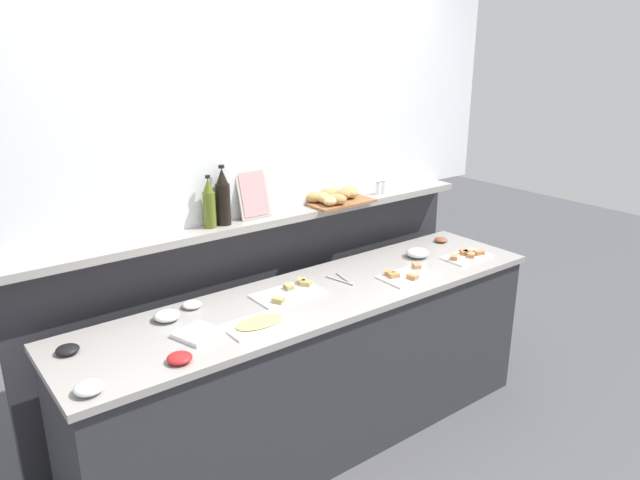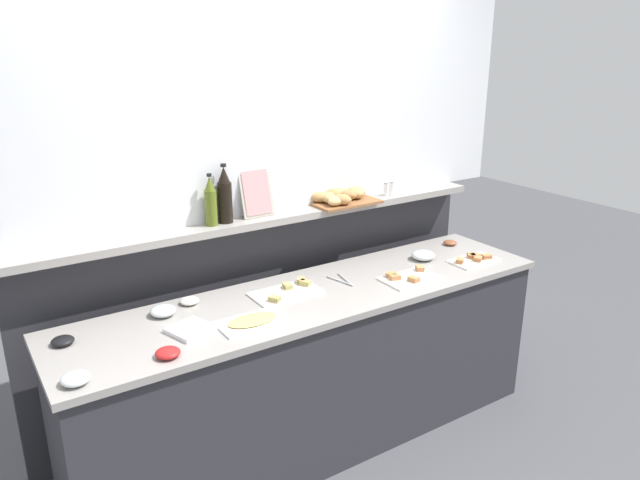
{
  "view_description": "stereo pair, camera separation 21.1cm",
  "coord_description": "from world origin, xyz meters",
  "px_view_note": "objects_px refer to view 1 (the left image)",
  "views": [
    {
      "loc": [
        -1.7,
        -2.26,
        2.13
      ],
      "look_at": [
        0.1,
        0.1,
        1.13
      ],
      "focal_mm": 33.61,
      "sensor_mm": 36.0,
      "label": 1
    },
    {
      "loc": [
        -1.53,
        -2.38,
        2.13
      ],
      "look_at": [
        0.1,
        0.1,
        1.13
      ],
      "focal_mm": 33.61,
      "sensor_mm": 36.0,
      "label": 2
    }
  ],
  "objects_px": {
    "glass_bowl_medium": "(417,253)",
    "glass_bowl_small": "(167,316)",
    "framed_picture": "(253,193)",
    "serving_tongs": "(343,280)",
    "sandwich_platter_rear": "(467,256)",
    "cold_cuts_platter": "(260,323)",
    "condiment_bowl_red": "(180,358)",
    "bread_basket": "(335,196)",
    "sandwich_platter_side": "(289,292)",
    "condiment_bowl_dark": "(67,350)",
    "olive_oil_bottle": "(209,204)",
    "sandwich_platter_front": "(407,275)",
    "condiment_bowl_cream": "(441,240)",
    "salt_shaker": "(378,188)",
    "napkin_stack": "(198,334)",
    "glass_bowl_large": "(89,388)",
    "wine_bottle_dark": "(223,198)",
    "pepper_shaker": "(383,187)",
    "condiment_bowl_teal": "(192,305)"
  },
  "relations": [
    {
      "from": "glass_bowl_small",
      "to": "pepper_shaker",
      "type": "relative_size",
      "value": 1.4
    },
    {
      "from": "sandwich_platter_side",
      "to": "condiment_bowl_cream",
      "type": "relative_size",
      "value": 4.24
    },
    {
      "from": "bread_basket",
      "to": "salt_shaker",
      "type": "bearing_deg",
      "value": -2.43
    },
    {
      "from": "condiment_bowl_dark",
      "to": "salt_shaker",
      "type": "distance_m",
      "value": 2.05
    },
    {
      "from": "sandwich_platter_front",
      "to": "glass_bowl_large",
      "type": "relative_size",
      "value": 2.83
    },
    {
      "from": "condiment_bowl_red",
      "to": "bread_basket",
      "type": "distance_m",
      "value": 1.52
    },
    {
      "from": "condiment_bowl_cream",
      "to": "napkin_stack",
      "type": "xyz_separation_m",
      "value": [
        -1.83,
        -0.23,
        -0.0
      ]
    },
    {
      "from": "glass_bowl_large",
      "to": "bread_basket",
      "type": "height_order",
      "value": "bread_basket"
    },
    {
      "from": "glass_bowl_medium",
      "to": "framed_picture",
      "type": "distance_m",
      "value": 1.06
    },
    {
      "from": "glass_bowl_large",
      "to": "framed_picture",
      "type": "height_order",
      "value": "framed_picture"
    },
    {
      "from": "condiment_bowl_red",
      "to": "condiment_bowl_dark",
      "type": "bearing_deg",
      "value": 134.28
    },
    {
      "from": "cold_cuts_platter",
      "to": "glass_bowl_small",
      "type": "height_order",
      "value": "glass_bowl_small"
    },
    {
      "from": "sandwich_platter_front",
      "to": "olive_oil_bottle",
      "type": "bearing_deg",
      "value": 148.05
    },
    {
      "from": "sandwich_platter_side",
      "to": "olive_oil_bottle",
      "type": "bearing_deg",
      "value": 124.23
    },
    {
      "from": "bread_basket",
      "to": "framed_picture",
      "type": "height_order",
      "value": "framed_picture"
    },
    {
      "from": "sandwich_platter_side",
      "to": "framed_picture",
      "type": "xyz_separation_m",
      "value": [
        0.04,
        0.38,
        0.44
      ]
    },
    {
      "from": "condiment_bowl_red",
      "to": "olive_oil_bottle",
      "type": "relative_size",
      "value": 0.38
    },
    {
      "from": "cold_cuts_platter",
      "to": "salt_shaker",
      "type": "height_order",
      "value": "salt_shaker"
    },
    {
      "from": "glass_bowl_large",
      "to": "napkin_stack",
      "type": "bearing_deg",
      "value": 17.88
    },
    {
      "from": "pepper_shaker",
      "to": "sandwich_platter_rear",
      "type": "bearing_deg",
      "value": -70.66
    },
    {
      "from": "bread_basket",
      "to": "glass_bowl_medium",
      "type": "bearing_deg",
      "value": -47.53
    },
    {
      "from": "sandwich_platter_side",
      "to": "bread_basket",
      "type": "height_order",
      "value": "bread_basket"
    },
    {
      "from": "serving_tongs",
      "to": "olive_oil_bottle",
      "type": "xyz_separation_m",
      "value": [
        -0.57,
        0.38,
        0.43
      ]
    },
    {
      "from": "salt_shaker",
      "to": "condiment_bowl_dark",
      "type": "bearing_deg",
      "value": -171.68
    },
    {
      "from": "sandwich_platter_rear",
      "to": "serving_tongs",
      "type": "relative_size",
      "value": 1.6
    },
    {
      "from": "pepper_shaker",
      "to": "bread_basket",
      "type": "distance_m",
      "value": 0.38
    },
    {
      "from": "condiment_bowl_red",
      "to": "glass_bowl_medium",
      "type": "bearing_deg",
      "value": 9.7
    },
    {
      "from": "sandwich_platter_front",
      "to": "napkin_stack",
      "type": "bearing_deg",
      "value": 176.93
    },
    {
      "from": "glass_bowl_large",
      "to": "salt_shaker",
      "type": "distance_m",
      "value": 2.15
    },
    {
      "from": "bread_basket",
      "to": "olive_oil_bottle",
      "type": "bearing_deg",
      "value": -179.77
    },
    {
      "from": "condiment_bowl_cream",
      "to": "pepper_shaker",
      "type": "distance_m",
      "value": 0.51
    },
    {
      "from": "pepper_shaker",
      "to": "condiment_bowl_dark",
      "type": "bearing_deg",
      "value": -171.86
    },
    {
      "from": "sandwich_platter_side",
      "to": "sandwich_platter_rear",
      "type": "relative_size",
      "value": 1.21
    },
    {
      "from": "glass_bowl_medium",
      "to": "glass_bowl_small",
      "type": "bearing_deg",
      "value": 176.12
    },
    {
      "from": "sandwich_platter_side",
      "to": "condiment_bowl_cream",
      "type": "xyz_separation_m",
      "value": [
        1.25,
        0.09,
        0.01
      ]
    },
    {
      "from": "cold_cuts_platter",
      "to": "condiment_bowl_cream",
      "type": "height_order",
      "value": "condiment_bowl_cream"
    },
    {
      "from": "sandwich_platter_rear",
      "to": "condiment_bowl_cream",
      "type": "bearing_deg",
      "value": 71.6
    },
    {
      "from": "sandwich_platter_rear",
      "to": "cold_cuts_platter",
      "type": "xyz_separation_m",
      "value": [
        -1.46,
        -0.01,
        -0.0
      ]
    },
    {
      "from": "pepper_shaker",
      "to": "framed_picture",
      "type": "relative_size",
      "value": 0.32
    },
    {
      "from": "glass_bowl_medium",
      "to": "wine_bottle_dark",
      "type": "relative_size",
      "value": 0.44
    },
    {
      "from": "framed_picture",
      "to": "condiment_bowl_cream",
      "type": "bearing_deg",
      "value": -13.39
    },
    {
      "from": "condiment_bowl_cream",
      "to": "olive_oil_bottle",
      "type": "xyz_separation_m",
      "value": [
        -1.49,
        0.26,
        0.42
      ]
    },
    {
      "from": "salt_shaker",
      "to": "condiment_bowl_teal",
      "type": "bearing_deg",
      "value": -171.99
    },
    {
      "from": "framed_picture",
      "to": "serving_tongs",
      "type": "bearing_deg",
      "value": -54.43
    },
    {
      "from": "cold_cuts_platter",
      "to": "wine_bottle_dark",
      "type": "height_order",
      "value": "wine_bottle_dark"
    },
    {
      "from": "sandwich_platter_front",
      "to": "cold_cuts_platter",
      "type": "bearing_deg",
      "value": -179.37
    },
    {
      "from": "glass_bowl_large",
      "to": "serving_tongs",
      "type": "distance_m",
      "value": 1.46
    },
    {
      "from": "condiment_bowl_teal",
      "to": "framed_picture",
      "type": "height_order",
      "value": "framed_picture"
    },
    {
      "from": "condiment_bowl_red",
      "to": "condiment_bowl_cream",
      "type": "bearing_deg",
      "value": 11.07
    },
    {
      "from": "sandwich_platter_side",
      "to": "sandwich_platter_front",
      "type": "bearing_deg",
      "value": -17.03
    }
  ]
}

